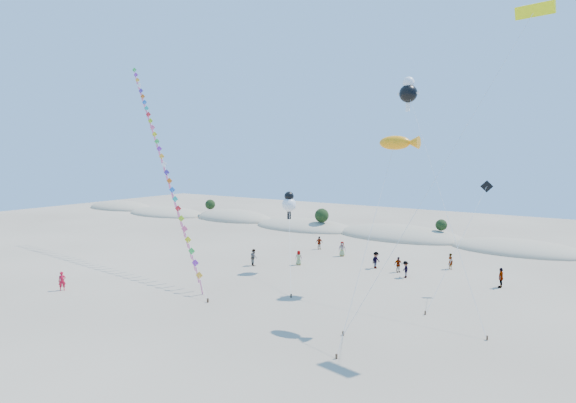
{
  "coord_description": "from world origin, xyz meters",
  "views": [
    {
      "loc": [
        24.63,
        -21.81,
        12.53
      ],
      "look_at": [
        1.04,
        14.0,
        8.02
      ],
      "focal_mm": 30.0,
      "sensor_mm": 36.0,
      "label": 1
    }
  ],
  "objects_px": {
    "parafoil_kite": "(531,16)",
    "kite_train": "(160,150)",
    "flyer_foreground": "(62,281)",
    "fish_kite": "(399,143)"
  },
  "relations": [
    {
      "from": "parafoil_kite",
      "to": "kite_train",
      "type": "bearing_deg",
      "value": 176.48
    },
    {
      "from": "kite_train",
      "to": "flyer_foreground",
      "type": "xyz_separation_m",
      "value": [
        2.03,
        -13.63,
        -11.75
      ]
    },
    {
      "from": "kite_train",
      "to": "parafoil_kite",
      "type": "bearing_deg",
      "value": -3.52
    },
    {
      "from": "flyer_foreground",
      "to": "fish_kite",
      "type": "bearing_deg",
      "value": -40.78
    },
    {
      "from": "parafoil_kite",
      "to": "flyer_foreground",
      "type": "xyz_separation_m",
      "value": [
        -35.78,
        -11.3,
        -20.32
      ]
    },
    {
      "from": "fish_kite",
      "to": "flyer_foreground",
      "type": "distance_m",
      "value": 31.79
    },
    {
      "from": "kite_train",
      "to": "fish_kite",
      "type": "height_order",
      "value": "kite_train"
    },
    {
      "from": "parafoil_kite",
      "to": "flyer_foreground",
      "type": "distance_m",
      "value": 42.67
    },
    {
      "from": "parafoil_kite",
      "to": "flyer_foreground",
      "type": "relative_size",
      "value": 12.82
    },
    {
      "from": "fish_kite",
      "to": "kite_train",
      "type": "bearing_deg",
      "value": 172.17
    }
  ]
}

